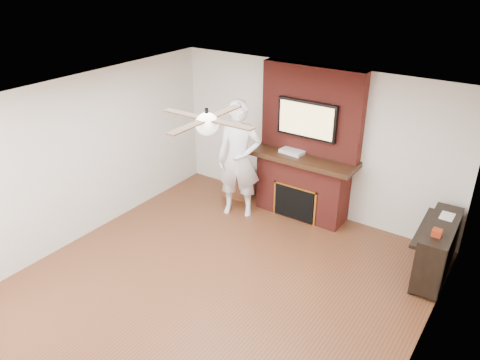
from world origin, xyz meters
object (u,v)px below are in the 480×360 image
Objects in this scene: fireplace at (305,159)px; side_table at (239,182)px; person at (239,159)px; piano at (437,248)px.

fireplace is 4.69× the size of side_table.
fireplace reaches higher than side_table.
person is at bearing -62.29° from side_table.
person is 3.72× the size of side_table.
piano is at bearing -13.39° from fireplace.
person is 1.00m from side_table.
fireplace reaches higher than piano.
fireplace is at bearing -2.83° from side_table.
piano is (3.57, -0.48, 0.19)m from side_table.
fireplace reaches higher than person.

